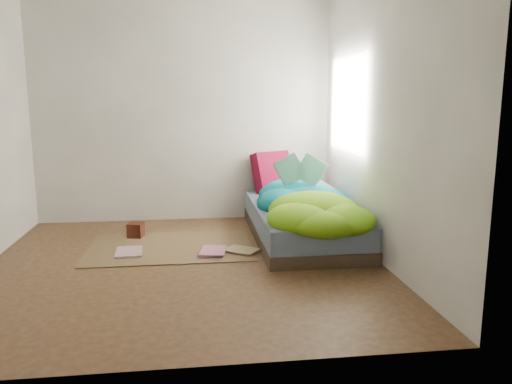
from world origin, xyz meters
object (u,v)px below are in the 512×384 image
open_book (301,161)px  floor_book_a (116,253)px  pillow_magenta (273,172)px  floor_book_b (200,251)px  wooden_box (136,230)px  bed (302,223)px

open_book → floor_book_a: 2.08m
open_book → floor_book_a: bearing=-152.8°
pillow_magenta → open_book: (0.16, -0.82, 0.24)m
pillow_magenta → open_book: open_book is taller
open_book → floor_book_a: size_ratio=1.34×
pillow_magenta → open_book: size_ratio=1.07×
floor_book_b → wooden_box: bearing=145.1°
pillow_magenta → open_book: 0.87m
open_book → floor_book_b: bearing=-141.0°
pillow_magenta → wooden_box: bearing=175.0°
bed → pillow_magenta: 1.01m
wooden_box → pillow_magenta: bearing=23.0°
open_book → floor_book_a: open_book is taller
pillow_magenta → floor_book_a: (-1.71, -1.27, -0.56)m
bed → wooden_box: bed is taller
open_book → wooden_box: 1.89m
open_book → bed: bearing=-74.0°
open_book → floor_book_b: 1.43m
wooden_box → floor_book_b: bearing=-44.6°
floor_book_a → floor_book_b: size_ratio=1.03×
pillow_magenta → floor_book_a: bearing=-171.4°
floor_book_a → wooden_box: bearing=73.8°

